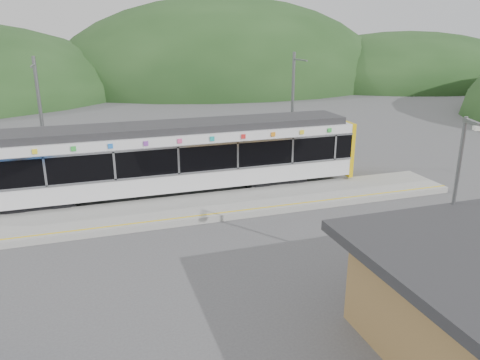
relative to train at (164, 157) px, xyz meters
name	(u,v)px	position (x,y,z in m)	size (l,w,h in m)	color
ground	(220,238)	(1.27, -6.00, -2.06)	(120.00, 120.00, 0.00)	#4C4C4F
hills	(301,185)	(7.46, -0.71, -2.06)	(146.00, 149.00, 26.00)	#1E3D19
platform	(201,208)	(1.27, -2.70, -1.91)	(26.00, 3.20, 0.30)	#9E9E99
yellow_line	(208,214)	(1.27, -4.00, -1.76)	(26.00, 0.10, 0.01)	yellow
train	(164,157)	(0.00, 0.00, 0.00)	(20.44, 3.01, 3.74)	black
catenary_mast_west	(42,124)	(-5.73, 2.56, 1.58)	(0.18, 1.80, 7.00)	slate
catenary_mast_east	(293,110)	(8.27, 2.56, 1.58)	(0.18, 1.80, 7.00)	slate
lamp_post	(458,191)	(7.26, -12.12, 1.39)	(0.40, 1.06, 5.77)	slate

